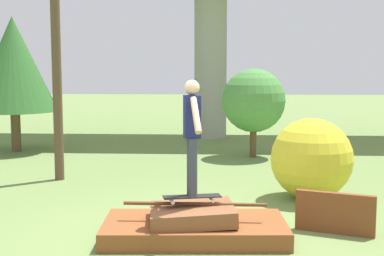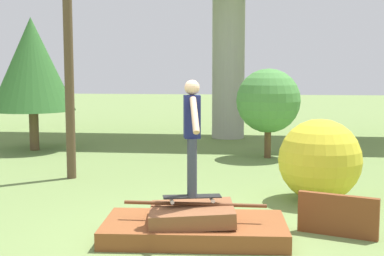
% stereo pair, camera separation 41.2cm
% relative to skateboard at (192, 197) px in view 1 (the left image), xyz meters
% --- Properties ---
extents(ground_plane, '(80.00, 80.00, 0.00)m').
position_rel_skateboard_xyz_m(ground_plane, '(0.04, -0.01, -0.59)').
color(ground_plane, olive).
extents(scrap_pile, '(2.65, 1.46, 0.52)m').
position_rel_skateboard_xyz_m(scrap_pile, '(0.03, -0.02, -0.42)').
color(scrap_pile, brown).
rests_on(scrap_pile, ground_plane).
extents(scrap_plank_loose, '(1.11, 0.49, 0.60)m').
position_rel_skateboard_xyz_m(scrap_plank_loose, '(2.07, 0.32, -0.29)').
color(scrap_plank_loose, brown).
rests_on(scrap_plank_loose, ground_plane).
extents(skateboard, '(0.85, 0.39, 0.09)m').
position_rel_skateboard_xyz_m(skateboard, '(0.00, 0.00, 0.00)').
color(skateboard, black).
rests_on(skateboard, scrap_pile).
extents(skater, '(0.33, 1.07, 1.64)m').
position_rel_skateboard_xyz_m(skater, '(0.00, -0.00, 0.96)').
color(skater, '#383D4C').
rests_on(skater, skateboard).
extents(tree_behind_left, '(2.42, 2.42, 3.85)m').
position_rel_skateboard_xyz_m(tree_behind_left, '(-5.48, 7.55, 1.90)').
color(tree_behind_left, brown).
rests_on(tree_behind_left, ground_plane).
extents(tree_behind_right, '(1.70, 1.70, 2.38)m').
position_rel_skateboard_xyz_m(tree_behind_right, '(1.28, 6.94, 0.93)').
color(tree_behind_right, brown).
rests_on(tree_behind_right, ground_plane).
extents(bush_yellow_flowering, '(1.50, 1.50, 1.50)m').
position_rel_skateboard_xyz_m(bush_yellow_flowering, '(2.07, 2.36, 0.16)').
color(bush_yellow_flowering, gold).
rests_on(bush_yellow_flowering, ground_plane).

